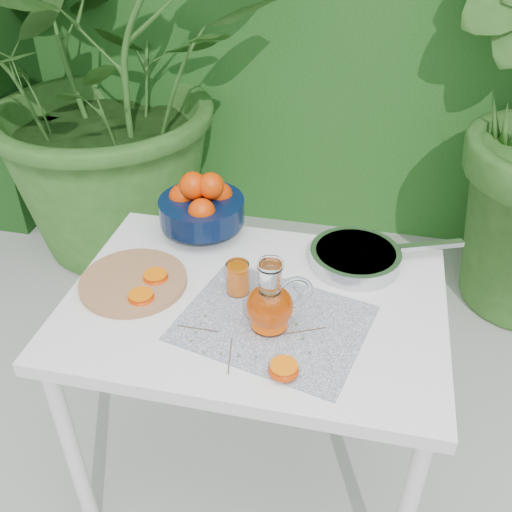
% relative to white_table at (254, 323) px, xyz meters
% --- Properties ---
extents(ground, '(60.00, 60.00, 0.00)m').
position_rel_white_table_xyz_m(ground, '(0.06, 0.00, -0.67)').
color(ground, '#B7B4AE').
extents(potted_plant_left, '(2.44, 2.44, 1.79)m').
position_rel_white_table_xyz_m(potted_plant_left, '(-0.96, 1.29, 0.22)').
color(potted_plant_left, '#2D581E').
rests_on(potted_plant_left, ground).
extents(white_table, '(1.00, 0.70, 0.75)m').
position_rel_white_table_xyz_m(white_table, '(0.00, 0.00, 0.00)').
color(white_table, white).
rests_on(white_table, ground).
extents(placemat, '(0.52, 0.45, 0.00)m').
position_rel_white_table_xyz_m(placemat, '(0.07, -0.08, 0.08)').
color(placemat, '#0D1C4B').
rests_on(placemat, white_table).
extents(cutting_board, '(0.32, 0.32, 0.02)m').
position_rel_white_table_xyz_m(cutting_board, '(-0.34, -0.01, 0.09)').
color(cutting_board, '#986644').
rests_on(cutting_board, white_table).
extents(fruit_bowl, '(0.33, 0.33, 0.21)m').
position_rel_white_table_xyz_m(fruit_bowl, '(-0.23, 0.29, 0.18)').
color(fruit_bowl, black).
rests_on(fruit_bowl, white_table).
extents(juice_pitcher, '(0.18, 0.16, 0.19)m').
position_rel_white_table_xyz_m(juice_pitcher, '(0.06, -0.09, 0.15)').
color(juice_pitcher, white).
rests_on(juice_pitcher, white_table).
extents(juice_tumbler, '(0.07, 0.07, 0.09)m').
position_rel_white_table_xyz_m(juice_tumbler, '(-0.05, 0.02, 0.13)').
color(juice_tumbler, white).
rests_on(juice_tumbler, white_table).
extents(saute_pan, '(0.47, 0.34, 0.05)m').
position_rel_white_table_xyz_m(saute_pan, '(0.25, 0.22, 0.11)').
color(saute_pan, '#B2B3B7').
rests_on(saute_pan, white_table).
extents(orange_halves, '(0.50, 0.34, 0.03)m').
position_rel_white_table_xyz_m(orange_halves, '(-0.15, -0.10, 0.10)').
color(orange_halves, '#EC4C02').
rests_on(orange_halves, white_table).
extents(thyme_sprigs, '(0.36, 0.24, 0.01)m').
position_rel_white_table_xyz_m(thyme_sprigs, '(0.01, -0.15, 0.09)').
color(thyme_sprigs, '#533726').
rests_on(thyme_sprigs, white_table).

